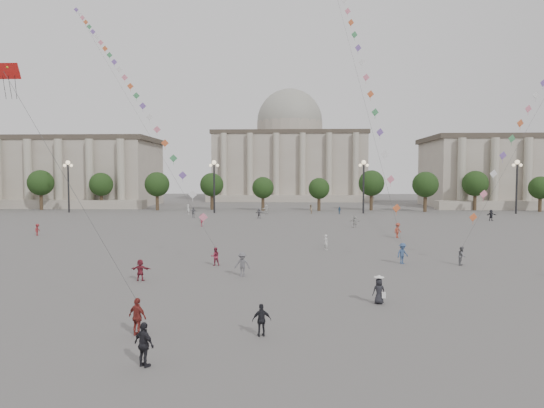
{
  "coord_description": "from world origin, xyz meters",
  "views": [
    {
      "loc": [
        0.59,
        -27.29,
        7.35
      ],
      "look_at": [
        -0.98,
        12.0,
        5.12
      ],
      "focal_mm": 32.0,
      "sensor_mm": 36.0,
      "label": 1
    }
  ],
  "objects": [
    {
      "name": "person_crowd_4",
      "position": [
        -4.36,
        68.0,
        0.91
      ],
      "size": [
        1.73,
        1.28,
        1.81
      ],
      "primitive_type": "imported",
      "rotation": [
        0.0,
        0.0,
        3.64
      ],
      "color": "silver",
      "rests_on": "ground"
    },
    {
      "name": "tourist_0",
      "position": [
        -6.5,
        -5.54,
        0.88
      ],
      "size": [
        1.12,
        0.87,
        1.77
      ],
      "primitive_type": "imported",
      "rotation": [
        0.0,
        0.0,
        2.65
      ],
      "color": "maroon",
      "rests_on": "ground"
    },
    {
      "name": "hall_central",
      "position": [
        0.0,
        129.22,
        14.23
      ],
      "size": [
        48.3,
        34.3,
        35.5
      ],
      "color": "gray",
      "rests_on": "ground"
    },
    {
      "name": "dragon_kite",
      "position": [
        -19.02,
        5.5,
        13.77
      ],
      "size": [
        7.46,
        5.86,
        21.31
      ],
      "color": "red",
      "rests_on": "ground"
    },
    {
      "name": "person_crowd_18",
      "position": [
        4.39,
        68.0,
        0.91
      ],
      "size": [
        0.85,
        1.01,
        1.82
      ],
      "primitive_type": "imported",
      "rotation": [
        0.0,
        0.0,
        4.51
      ],
      "color": "tan",
      "rests_on": "ground"
    },
    {
      "name": "kite_train_west",
      "position": [
        -21.19,
        34.0,
        20.31
      ],
      "size": [
        29.26,
        40.25,
        61.46
      ],
      "color": "#3F3F3F",
      "rests_on": "ground"
    },
    {
      "name": "person_crowd_2",
      "position": [
        -31.12,
        31.68,
        0.74
      ],
      "size": [
        0.57,
        0.97,
        1.48
      ],
      "primitive_type": "imported",
      "rotation": [
        0.0,
        0.0,
        1.55
      ],
      "color": "maroon",
      "rests_on": "ground"
    },
    {
      "name": "tree_row",
      "position": [
        0.0,
        78.0,
        5.39
      ],
      "size": [
        137.12,
        5.12,
        8.0
      ],
      "color": "#38291C",
      "rests_on": "ground"
    },
    {
      "name": "tourist_1",
      "position": [
        -5.08,
        -9.16,
        0.87
      ],
      "size": [
        1.09,
        0.91,
        1.75
      ],
      "primitive_type": "imported",
      "rotation": [
        0.0,
        0.0,
        2.57
      ],
      "color": "black",
      "rests_on": "ground"
    },
    {
      "name": "person_crowd_0",
      "position": [
        10.03,
        68.0,
        0.74
      ],
      "size": [
        0.89,
        0.85,
        1.48
      ],
      "primitive_type": "imported",
      "rotation": [
        0.0,
        0.0,
        0.74
      ],
      "color": "#395D80",
      "rests_on": "ground"
    },
    {
      "name": "kite_flyer_2",
      "position": [
        14.77,
        13.21,
        0.78
      ],
      "size": [
        0.86,
        0.94,
        1.55
      ],
      "primitive_type": "imported",
      "rotation": [
        0.0,
        0.0,
        1.1
      ],
      "color": "slate",
      "rests_on": "ground"
    },
    {
      "name": "person_crowd_7",
      "position": [
        9.78,
        42.89,
        0.85
      ],
      "size": [
        1.58,
        0.52,
        1.7
      ],
      "primitive_type": "imported",
      "rotation": [
        0.0,
        0.0,
        3.13
      ],
      "color": "beige",
      "rests_on": "ground"
    },
    {
      "name": "lamp_post_far_west",
      "position": [
        -45.0,
        70.0,
        7.35
      ],
      "size": [
        2.0,
        0.9,
        10.65
      ],
      "color": "#262628",
      "rests_on": "ground"
    },
    {
      "name": "lamp_post_mid_west",
      "position": [
        -15.0,
        70.0,
        7.35
      ],
      "size": [
        2.0,
        0.9,
        10.65
      ],
      "color": "#262628",
      "rests_on": "ground"
    },
    {
      "name": "person_crowd_10",
      "position": [
        -19.65,
        66.79,
        0.95
      ],
      "size": [
        0.79,
        0.83,
        1.9
      ],
      "primitive_type": "imported",
      "rotation": [
        0.0,
        0.0,
        2.26
      ],
      "color": "silver",
      "rests_on": "ground"
    },
    {
      "name": "person_crowd_6",
      "position": [
        -3.01,
        7.95,
        0.9
      ],
      "size": [
        1.25,
        0.84,
        1.8
      ],
      "primitive_type": "imported",
      "rotation": [
        0.0,
        0.0,
        6.12
      ],
      "color": "#5A595E",
      "rests_on": "ground"
    },
    {
      "name": "tourist_2",
      "position": [
        -10.07,
        6.19,
        0.76
      ],
      "size": [
        1.43,
        0.51,
        1.52
      ],
      "primitive_type": "imported",
      "rotation": [
        0.0,
        0.0,
        3.1
      ],
      "color": "maroon",
      "rests_on": "ground"
    },
    {
      "name": "kite_flyer_1",
      "position": [
        9.98,
        13.64,
        0.88
      ],
      "size": [
        1.31,
        1.15,
        1.76
      ],
      "primitive_type": "imported",
      "rotation": [
        0.0,
        0.0,
        0.55
      ],
      "color": "#334C74",
      "rests_on": "ground"
    },
    {
      "name": "hat_person",
      "position": [
        5.66,
        0.55,
        0.81
      ],
      "size": [
        0.81,
        0.6,
        1.69
      ],
      "color": "black",
      "rests_on": "ground"
    },
    {
      "name": "person_crowd_13",
      "position": [
        4.07,
        21.09,
        0.78
      ],
      "size": [
        0.63,
        0.68,
        1.56
      ],
      "primitive_type": "imported",
      "rotation": [
        0.0,
        0.0,
        2.18
      ],
      "color": "silver",
      "rests_on": "ground"
    },
    {
      "name": "kite_flyer_0",
      "position": [
        -5.7,
        12.25,
        0.75
      ],
      "size": [
        0.88,
        0.78,
        1.51
      ],
      "primitive_type": "imported",
      "rotation": [
        0.0,
        0.0,
        3.48
      ],
      "color": "maroon",
      "rests_on": "ground"
    },
    {
      "name": "person_crowd_17",
      "position": [
        -12.59,
        43.41,
        0.9
      ],
      "size": [
        0.8,
        1.24,
        1.81
      ],
      "primitive_type": "imported",
      "rotation": [
        0.0,
        0.0,
        1.68
      ],
      "color": "maroon",
      "rests_on": "ground"
    },
    {
      "name": "person_crowd_12",
      "position": [
        -5.06,
        57.57,
        0.9
      ],
      "size": [
        1.73,
        1.2,
        1.8
      ],
      "primitive_type": "imported",
      "rotation": [
        0.0,
        0.0,
        2.69
      ],
      "color": "slate",
      "rests_on": "ground"
    },
    {
      "name": "tourist_4",
      "position": [
        -0.77,
        -5.38,
        0.75
      ],
      "size": [
        0.94,
        0.54,
        1.51
      ],
      "primitive_type": "imported",
      "rotation": [
        0.0,
        0.0,
        3.35
      ],
      "color": "black",
      "rests_on": "ground"
    },
    {
      "name": "person_crowd_8",
      "position": [
        13.38,
        31.1,
        0.9
      ],
      "size": [
        1.32,
        1.27,
        1.81
      ],
      "primitive_type": "imported",
      "rotation": [
        0.0,
        0.0,
        0.71
      ],
      "color": "#A13E2B",
      "rests_on": "ground"
    },
    {
      "name": "lamp_post_far_east",
      "position": [
        45.0,
        70.0,
        7.35
      ],
      "size": [
        2.0,
        0.9,
        10.65
      ],
      "color": "#262628",
      "rests_on": "ground"
    },
    {
      "name": "person_crowd_16",
      "position": [
        -16.96,
        58.54,
        0.96
      ],
      "size": [
        1.21,
        0.92,
        1.91
      ],
      "primitive_type": "imported",
      "rotation": [
        0.0,
        0.0,
        0.47
      ],
      "color": "slate",
      "rests_on": "ground"
    },
    {
      "name": "lamp_post_mid_east",
      "position": [
        15.0,
        70.0,
        7.35
      ],
      "size": [
        2.0,
        0.9,
        10.65
      ],
      "color": "#262628",
      "rests_on": "ground"
    },
    {
      "name": "person_crowd_9",
      "position": [
        33.88,
        54.49,
        0.93
      ],
      "size": [
        1.78,
        0.81,
        1.85
      ],
      "primitive_type": "imported",
      "rotation": [
        0.0,
        0.0,
        0.16
      ],
      "color": "#222328",
      "rests_on": "ground"
    },
    {
      "name": "ground",
      "position": [
        0.0,
        0.0,
        0.0
      ],
      "size": [
        360.0,
        360.0,
        0.0
      ],
      "primitive_type": "plane",
      "color": "#53504E",
      "rests_on": "ground"
    }
  ]
}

